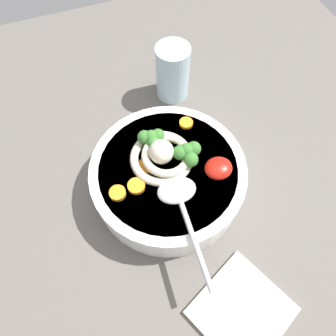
{
  "coord_description": "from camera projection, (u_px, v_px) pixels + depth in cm",
  "views": [
    {
      "loc": [
        -9.42,
        -22.12,
        52.4
      ],
      "look_at": [
        -1.39,
        -0.66,
        10.28
      ],
      "focal_mm": 32.09,
      "sensor_mm": 36.0,
      "label": 1
    }
  ],
  "objects": [
    {
      "name": "folded_napkin",
      "position": [
        242.0,
        311.0,
        0.44
      ],
      "size": [
        16.19,
        15.89,
        0.8
      ],
      "primitive_type": "cube",
      "rotation": [
        0.0,
        0.0,
        0.43
      ],
      "color": "beige",
      "rests_on": "table_slab"
    },
    {
      "name": "carrot_slice_front",
      "position": [
        186.0,
        123.0,
        0.52
      ],
      "size": [
        2.36,
        2.36,
        0.59
      ],
      "primitive_type": "cylinder",
      "color": "orange",
      "rests_on": "soup_bowl"
    },
    {
      "name": "carrot_slice_left",
      "position": [
        143.0,
        168.0,
        0.48
      ],
      "size": [
        2.81,
        2.81,
        0.65
      ],
      "primitive_type": "cylinder",
      "color": "orange",
      "rests_on": "soup_bowl"
    },
    {
      "name": "broccoli_floret_beside_noodles",
      "position": [
        188.0,
        154.0,
        0.46
      ],
      "size": [
        4.65,
        4.0,
        3.67
      ],
      "color": "#7A9E60",
      "rests_on": "soup_bowl"
    },
    {
      "name": "noodle_pile",
      "position": [
        163.0,
        156.0,
        0.47
      ],
      "size": [
        11.19,
        10.97,
        4.5
      ],
      "color": "beige",
      "rests_on": "soup_bowl"
    },
    {
      "name": "chili_sauce_dollop",
      "position": [
        218.0,
        168.0,
        0.47
      ],
      "size": [
        4.44,
        4.0,
        2.0
      ],
      "primitive_type": "ellipsoid",
      "color": "#B2190F",
      "rests_on": "soup_bowl"
    },
    {
      "name": "carrot_slice_extra_a",
      "position": [
        136.0,
        186.0,
        0.46
      ],
      "size": [
        2.69,
        2.69,
        0.76
      ],
      "primitive_type": "cylinder",
      "color": "orange",
      "rests_on": "soup_bowl"
    },
    {
      "name": "table_slab",
      "position": [
        174.0,
        184.0,
        0.56
      ],
      "size": [
        110.51,
        110.51,
        3.76
      ],
      "primitive_type": "cube",
      "color": "#5B5651",
      "rests_on": "ground"
    },
    {
      "name": "soup_bowl",
      "position": [
        168.0,
        177.0,
        0.51
      ],
      "size": [
        25.47,
        25.47,
        6.52
      ],
      "color": "white",
      "rests_on": "table_slab"
    },
    {
      "name": "broccoli_floret_near_spoon",
      "position": [
        152.0,
        138.0,
        0.48
      ],
      "size": [
        4.43,
        3.81,
        3.5
      ],
      "color": "#7A9E60",
      "rests_on": "soup_bowl"
    },
    {
      "name": "carrot_slice_extra_b",
      "position": [
        118.0,
        193.0,
        0.45
      ],
      "size": [
        2.53,
        2.53,
        0.77
      ],
      "primitive_type": "cylinder",
      "color": "orange",
      "rests_on": "soup_bowl"
    },
    {
      "name": "drinking_glass",
      "position": [
        173.0,
        72.0,
        0.59
      ],
      "size": [
        6.67,
        6.67,
        11.35
      ],
      "primitive_type": "cylinder",
      "color": "silver",
      "rests_on": "table_slab"
    },
    {
      "name": "soup_spoon",
      "position": [
        179.0,
        198.0,
        0.45
      ],
      "size": [
        6.26,
        17.38,
        1.6
      ],
      "rotation": [
        0.0,
        0.0,
        4.65
      ],
      "color": "#B7B7BC",
      "rests_on": "soup_bowl"
    }
  ]
}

